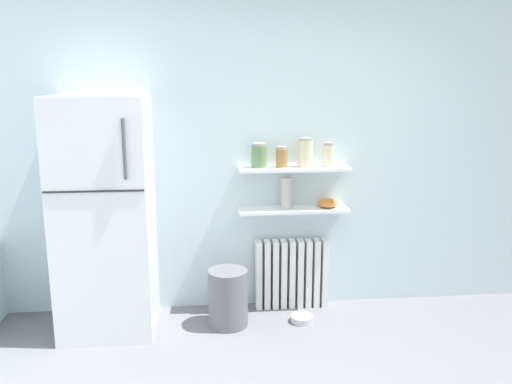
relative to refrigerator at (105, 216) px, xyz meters
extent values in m
cube|color=silver|center=(1.33, 0.36, 0.43)|extent=(7.04, 0.10, 2.60)
cube|color=silver|center=(0.00, 0.00, 0.00)|extent=(0.67, 0.63, 1.74)
cube|color=#262628|center=(0.00, -0.32, 0.26)|extent=(0.66, 0.01, 0.01)
cylinder|color=#4C4C51|center=(0.21, -0.33, 0.54)|extent=(0.02, 0.02, 0.40)
cube|color=white|center=(1.15, 0.23, -0.59)|extent=(0.05, 0.12, 0.57)
cube|color=white|center=(1.22, 0.23, -0.59)|extent=(0.05, 0.12, 0.57)
cube|color=white|center=(1.29, 0.23, -0.59)|extent=(0.05, 0.12, 0.57)
cube|color=white|center=(1.35, 0.23, -0.59)|extent=(0.05, 0.12, 0.57)
cube|color=white|center=(1.42, 0.23, -0.59)|extent=(0.05, 0.12, 0.57)
cube|color=white|center=(1.49, 0.23, -0.59)|extent=(0.05, 0.12, 0.57)
cube|color=white|center=(1.56, 0.23, -0.59)|extent=(0.05, 0.12, 0.57)
cube|color=white|center=(1.62, 0.23, -0.59)|extent=(0.05, 0.12, 0.57)
cube|color=white|center=(1.69, 0.23, -0.59)|extent=(0.05, 0.12, 0.57)
cube|color=white|center=(1.42, 0.20, -0.04)|extent=(0.87, 0.22, 0.02)
cube|color=white|center=(1.42, 0.20, 0.30)|extent=(0.87, 0.22, 0.02)
cylinder|color=#5B7F4C|center=(1.15, 0.20, 0.39)|extent=(0.12, 0.12, 0.17)
cylinder|color=gray|center=(1.15, 0.20, 0.49)|extent=(0.11, 0.11, 0.02)
cylinder|color=olive|center=(1.33, 0.20, 0.38)|extent=(0.09, 0.09, 0.14)
cylinder|color=gray|center=(1.33, 0.20, 0.46)|extent=(0.08, 0.08, 0.02)
cylinder|color=beige|center=(1.51, 0.20, 0.41)|extent=(0.12, 0.12, 0.21)
cylinder|color=gray|center=(1.51, 0.20, 0.52)|extent=(0.11, 0.11, 0.02)
cylinder|color=beige|center=(1.69, 0.20, 0.39)|extent=(0.09, 0.09, 0.17)
cylinder|color=gray|center=(1.69, 0.20, 0.48)|extent=(0.08, 0.08, 0.02)
cylinder|color=#B2ADA8|center=(1.37, 0.20, 0.10)|extent=(0.09, 0.09, 0.25)
ellipsoid|color=orange|center=(1.70, 0.20, 0.01)|extent=(0.16, 0.16, 0.07)
cylinder|color=slate|center=(0.89, -0.05, -0.65)|extent=(0.30, 0.30, 0.44)
cylinder|color=#B7B7BC|center=(1.46, -0.06, -0.85)|extent=(0.17, 0.17, 0.05)
camera|label=1|loc=(0.76, -3.81, 1.01)|focal=37.19mm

